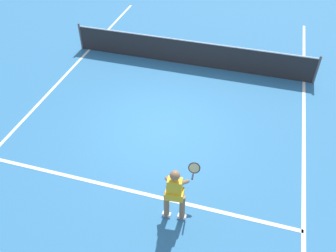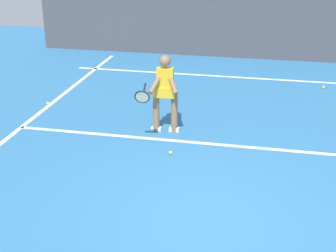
{
  "view_description": "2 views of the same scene",
  "coord_description": "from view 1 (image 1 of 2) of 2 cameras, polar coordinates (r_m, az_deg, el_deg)",
  "views": [
    {
      "loc": [
        2.49,
        -7.71,
        7.01
      ],
      "look_at": [
        0.52,
        -0.96,
        0.96
      ],
      "focal_mm": 37.96,
      "sensor_mm": 36.0,
      "label": 1
    },
    {
      "loc": [
        -0.65,
        5.72,
        3.82
      ],
      "look_at": [
        0.85,
        -1.35,
        0.8
      ],
      "focal_mm": 51.78,
      "sensor_mm": 36.0,
      "label": 2
    }
  ],
  "objects": [
    {
      "name": "sideline_left_marking",
      "position": [
        12.36,
        -20.03,
        3.42
      ],
      "size": [
        0.1,
        16.92,
        0.01
      ],
      "primitive_type": "cube",
      "color": "white",
      "rests_on": "ground"
    },
    {
      "name": "tennis_ball_near",
      "position": [
        9.19,
        0.78,
        -8.7
      ],
      "size": [
        0.07,
        0.07,
        0.07
      ],
      "primitive_type": "sphere",
      "color": "#D1E533",
      "rests_on": "ground"
    },
    {
      "name": "sideline_right_marking",
      "position": [
        10.55,
        20.97,
        -4.26
      ],
      "size": [
        0.1,
        16.92,
        0.01
      ],
      "primitive_type": "cube",
      "color": "white",
      "rests_on": "ground"
    },
    {
      "name": "tennis_player",
      "position": [
        7.89,
        1.16,
        -10.62
      ],
      "size": [
        0.74,
        0.99,
        1.55
      ],
      "color": "#8C6647",
      "rests_on": "ground"
    },
    {
      "name": "service_line_marking",
      "position": [
        9.06,
        -6.06,
        -10.27
      ],
      "size": [
        8.33,
        0.1,
        0.01
      ],
      "primitive_type": "cube",
      "color": "white",
      "rests_on": "ground"
    },
    {
      "name": "court_net",
      "position": [
        13.42,
        3.59,
        11.65
      ],
      "size": [
        9.01,
        0.08,
        1.07
      ],
      "color": "#4C4C51",
      "rests_on": "ground"
    },
    {
      "name": "ground_plane",
      "position": [
        10.71,
        -1.23,
        -0.14
      ],
      "size": [
        24.6,
        24.6,
        0.0
      ],
      "primitive_type": "plane",
      "color": "teal"
    }
  ]
}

